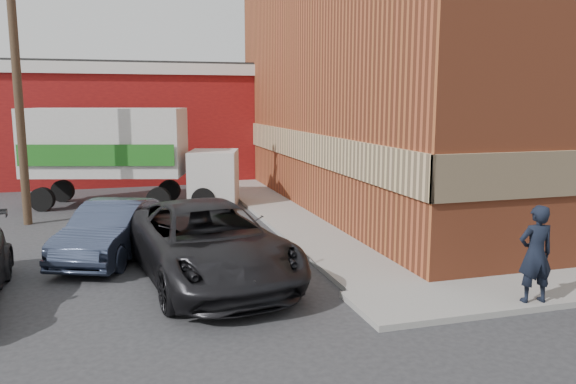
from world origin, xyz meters
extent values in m
plane|color=#28282B|center=(0.00, 0.00, 0.00)|extent=(90.00, 90.00, 0.00)
cube|color=#9A4527|center=(8.50, 9.00, 4.50)|extent=(14.00, 18.00, 9.00)
cube|color=tan|center=(1.46, 9.00, 2.30)|extent=(0.08, 18.16, 1.00)
cube|color=gray|center=(0.60, 9.00, 0.06)|extent=(1.80, 18.00, 0.12)
cube|color=maroon|center=(-6.00, 20.00, 2.50)|extent=(16.00, 8.00, 5.00)
cube|color=silver|center=(-6.00, 20.00, 5.25)|extent=(16.30, 8.30, 0.50)
cube|color=black|center=(-6.00, 20.00, 5.55)|extent=(16.00, 8.00, 0.10)
cylinder|color=#443022|center=(-7.50, 9.00, 4.50)|extent=(0.26, 0.26, 9.00)
imported|color=black|center=(2.79, -1.55, 1.05)|extent=(0.73, 0.53, 1.86)
imported|color=#333D56|center=(-4.85, 4.26, 0.70)|extent=(2.95, 4.48, 1.40)
imported|color=black|center=(-2.84, 1.89, 0.83)|extent=(3.62, 6.34, 1.67)
cube|color=beige|center=(-5.10, 11.50, 2.38)|extent=(5.99, 3.68, 2.42)
cube|color=#1D651B|center=(-5.41, 10.41, 2.00)|extent=(5.21, 1.50, 0.75)
cube|color=beige|center=(-1.60, 10.51, 1.03)|extent=(2.17, 2.43, 2.05)
cylinder|color=black|center=(-7.33, 11.16, 0.42)|extent=(0.88, 0.50, 0.84)
cylinder|color=black|center=(-6.82, 12.96, 0.42)|extent=(0.88, 0.50, 0.84)
cylinder|color=black|center=(-3.38, 10.04, 0.42)|extent=(0.88, 0.50, 0.84)
cylinder|color=black|center=(-2.87, 11.84, 0.42)|extent=(0.88, 0.50, 0.84)
cylinder|color=black|center=(-1.86, 9.61, 0.42)|extent=(0.88, 0.50, 0.84)
cylinder|color=black|center=(-1.35, 11.40, 0.42)|extent=(0.88, 0.50, 0.84)
camera|label=1|loc=(-4.50, -9.95, 3.88)|focal=35.00mm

